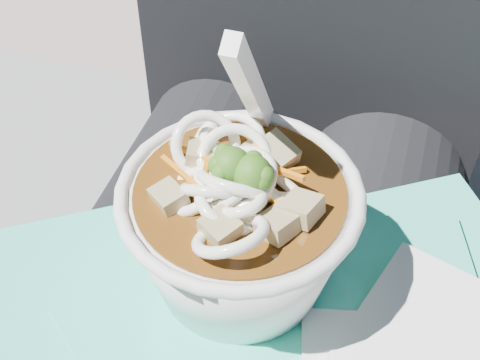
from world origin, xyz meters
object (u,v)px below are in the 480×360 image
(plastic_bag, at_px, (273,313))
(lap, at_px, (236,339))
(udon_bowl, at_px, (239,223))
(person_body, at_px, (267,239))

(plastic_bag, bearing_deg, lap, 146.91)
(plastic_bag, distance_m, udon_bowl, 0.07)
(person_body, height_order, udon_bowl, person_body)
(plastic_bag, xyz_separation_m, udon_bowl, (-0.03, 0.02, 0.06))
(lap, relative_size, person_body, 0.48)
(udon_bowl, bearing_deg, lap, 141.65)
(plastic_bag, relative_size, udon_bowl, 2.23)
(lap, bearing_deg, plastic_bag, -33.09)
(udon_bowl, bearing_deg, plastic_bag, -32.30)
(person_body, bearing_deg, lap, -90.00)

